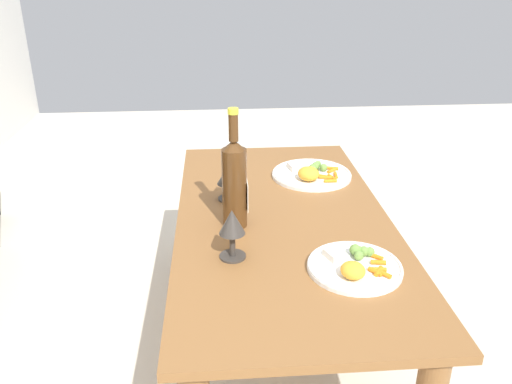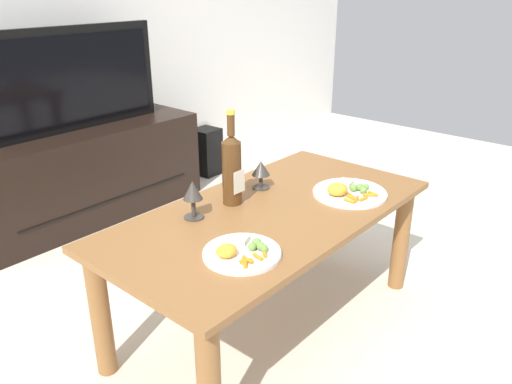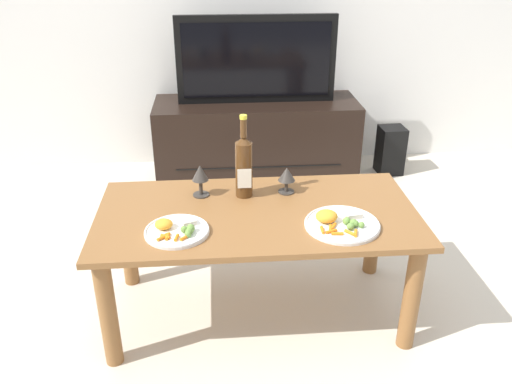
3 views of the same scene
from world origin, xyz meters
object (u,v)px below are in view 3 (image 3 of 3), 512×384
dining_table (257,230)px  dinner_plate_left (177,230)px  tv_stand (256,139)px  floor_speaker (390,150)px  goblet_right (287,176)px  dinner_plate_right (341,223)px  tv_screen (256,60)px  goblet_left (200,175)px  wine_bottle (244,164)px

dining_table → dinner_plate_left: 0.37m
tv_stand → dinner_plate_left: dinner_plate_left is taller
dining_table → floor_speaker: bearing=53.9°
floor_speaker → goblet_right: size_ratio=2.82×
goblet_right → floor_speaker: bearing=54.5°
floor_speaker → dinner_plate_right: size_ratio=1.13×
tv_stand → dinner_plate_right: bearing=-83.1°
floor_speaker → dinner_plate_left: size_ratio=1.35×
floor_speaker → dinner_plate_right: (-0.75, -1.60, 0.36)m
dining_table → dinner_plate_right: size_ratio=4.47×
tv_screen → goblet_right: 1.34m
dinner_plate_left → dinner_plate_right: (0.64, 0.00, 0.00)m
tv_screen → goblet_right: (0.03, -1.32, -0.22)m
dining_table → goblet_left: bearing=144.2°
floor_speaker → wine_bottle: bearing=-132.6°
tv_stand → wine_bottle: bearing=-96.9°
dining_table → tv_screen: bearing=85.5°
dining_table → goblet_left: size_ratio=9.27×
wine_bottle → goblet_left: size_ratio=2.56×
dinner_plate_right → dinner_plate_left: bearing=-179.8°
dining_table → floor_speaker: 1.82m
dining_table → dinner_plate_right: (0.32, -0.15, 0.10)m
dinner_plate_left → tv_screen: bearing=75.0°
tv_stand → floor_speaker: tv_stand is taller
goblet_left → dinner_plate_right: bearing=-29.8°
floor_speaker → dinner_plate_left: 2.15m
dining_table → tv_screen: (0.12, 1.49, 0.39)m
dining_table → tv_screen: size_ratio=1.28×
tv_stand → dinner_plate_right: size_ratio=4.59×
goblet_right → dinner_plate_right: size_ratio=0.40×
goblet_left → goblet_right: (0.38, 0.00, -0.02)m
goblet_right → tv_stand: bearing=91.1°
wine_bottle → dinner_plate_left: wine_bottle is taller
floor_speaker → wine_bottle: (-1.11, -1.30, 0.49)m
wine_bottle → goblet_right: wine_bottle is taller
dining_table → tv_stand: size_ratio=0.97×
tv_stand → tv_screen: 0.54m
tv_stand → wine_bottle: 1.40m
tv_stand → dinner_plate_left: 1.71m
wine_bottle → dinner_plate_right: bearing=-39.6°
floor_speaker → goblet_right: bearing=-127.7°
tv_screen → dinner_plate_left: (-0.44, -1.63, -0.28)m
floor_speaker → tv_screen: bearing=176.0°
goblet_right → goblet_left: bearing=180.0°
wine_bottle → dinner_plate_left: (-0.28, -0.30, -0.13)m
tv_screen → floor_speaker: (0.94, -0.03, -0.64)m
wine_bottle → dinner_plate_right: 0.49m
dinner_plate_left → dinner_plate_right: size_ratio=0.84×
wine_bottle → dinner_plate_left: bearing=-132.7°
floor_speaker → dinner_plate_left: bearing=-133.0°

